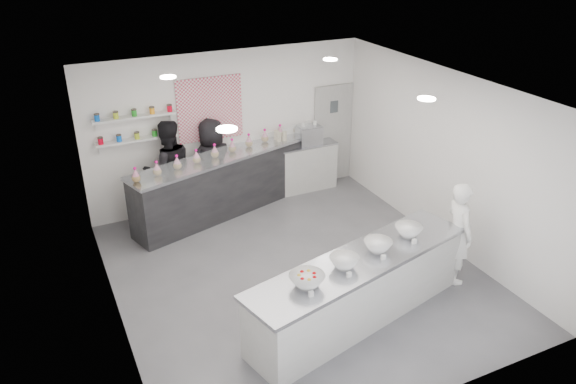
% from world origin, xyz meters
% --- Properties ---
extents(floor, '(6.00, 6.00, 0.00)m').
position_xyz_m(floor, '(0.00, 0.00, 0.00)').
color(floor, '#515156').
rests_on(floor, ground).
extents(ceiling, '(6.00, 6.00, 0.00)m').
position_xyz_m(ceiling, '(0.00, 0.00, 3.00)').
color(ceiling, white).
rests_on(ceiling, floor).
extents(back_wall, '(5.50, 0.00, 5.50)m').
position_xyz_m(back_wall, '(0.00, 3.00, 1.50)').
color(back_wall, white).
rests_on(back_wall, floor).
extents(left_wall, '(0.00, 6.00, 6.00)m').
position_xyz_m(left_wall, '(-2.75, 0.00, 1.50)').
color(left_wall, white).
rests_on(left_wall, floor).
extents(right_wall, '(0.00, 6.00, 6.00)m').
position_xyz_m(right_wall, '(2.75, 0.00, 1.50)').
color(right_wall, white).
rests_on(right_wall, floor).
extents(back_door, '(0.88, 0.04, 2.10)m').
position_xyz_m(back_door, '(2.30, 2.97, 1.05)').
color(back_door, '#9F9E9C').
rests_on(back_door, floor).
extents(pattern_panel, '(1.25, 0.03, 1.20)m').
position_xyz_m(pattern_panel, '(-0.35, 2.98, 1.95)').
color(pattern_panel, '#C63550').
rests_on(pattern_panel, back_wall).
extents(jar_shelf_lower, '(1.45, 0.22, 0.04)m').
position_xyz_m(jar_shelf_lower, '(-1.75, 2.90, 1.60)').
color(jar_shelf_lower, silver).
rests_on(jar_shelf_lower, back_wall).
extents(jar_shelf_upper, '(1.45, 0.22, 0.04)m').
position_xyz_m(jar_shelf_upper, '(-1.75, 2.90, 2.02)').
color(jar_shelf_upper, silver).
rests_on(jar_shelf_upper, back_wall).
extents(preserve_jars, '(1.45, 0.10, 0.56)m').
position_xyz_m(preserve_jars, '(-1.75, 2.88, 1.88)').
color(preserve_jars, red).
rests_on(preserve_jars, jar_shelf_lower).
extents(downlight_0, '(0.24, 0.24, 0.02)m').
position_xyz_m(downlight_0, '(-1.40, -1.00, 2.98)').
color(downlight_0, white).
rests_on(downlight_0, ceiling).
extents(downlight_1, '(0.24, 0.24, 0.02)m').
position_xyz_m(downlight_1, '(1.40, -1.00, 2.98)').
color(downlight_1, white).
rests_on(downlight_1, ceiling).
extents(downlight_2, '(0.24, 0.24, 0.02)m').
position_xyz_m(downlight_2, '(-1.40, 1.60, 2.98)').
color(downlight_2, white).
rests_on(downlight_2, ceiling).
extents(downlight_3, '(0.24, 0.24, 0.02)m').
position_xyz_m(downlight_3, '(1.40, 1.60, 2.98)').
color(downlight_3, white).
rests_on(downlight_3, ceiling).
extents(prep_counter, '(3.70, 1.67, 0.98)m').
position_xyz_m(prep_counter, '(0.29, -1.35, 0.49)').
color(prep_counter, beige).
rests_on(prep_counter, floor).
extents(back_bar, '(3.87, 1.79, 1.19)m').
position_xyz_m(back_bar, '(-0.28, 2.52, 0.59)').
color(back_bar, black).
rests_on(back_bar, floor).
extents(sneeze_guard, '(3.62, 1.12, 0.32)m').
position_xyz_m(sneeze_guard, '(-0.18, 2.20, 1.35)').
color(sneeze_guard, white).
rests_on(sneeze_guard, back_bar).
extents(espresso_ledge, '(1.34, 0.43, 1.00)m').
position_xyz_m(espresso_ledge, '(1.55, 2.78, 0.50)').
color(espresso_ledge, beige).
rests_on(espresso_ledge, floor).
extents(espresso_machine, '(0.49, 0.34, 0.37)m').
position_xyz_m(espresso_machine, '(1.64, 2.78, 1.18)').
color(espresso_machine, '#93969E').
rests_on(espresso_machine, espresso_ledge).
extents(cup_stacks, '(0.24, 0.24, 0.38)m').
position_xyz_m(cup_stacks, '(1.00, 2.78, 1.19)').
color(cup_stacks, '#C3BD8C').
rests_on(cup_stacks, espresso_ledge).
extents(prep_bowls, '(2.40, 1.05, 0.16)m').
position_xyz_m(prep_bowls, '(0.29, -1.35, 1.06)').
color(prep_bowls, white).
rests_on(prep_bowls, prep_counter).
extents(label_cards, '(2.01, 0.04, 0.07)m').
position_xyz_m(label_cards, '(0.17, -1.86, 1.02)').
color(label_cards, white).
rests_on(label_cards, prep_counter).
extents(cookie_bags, '(3.62, 1.23, 0.27)m').
position_xyz_m(cookie_bags, '(-0.28, 2.52, 1.32)').
color(cookie_bags, '#CC799C').
rests_on(cookie_bags, back_bar).
extents(woman_prep, '(0.50, 0.66, 1.65)m').
position_xyz_m(woman_prep, '(2.17, -1.15, 0.83)').
color(woman_prep, white).
rests_on(woman_prep, floor).
extents(staff_left, '(0.94, 0.74, 1.92)m').
position_xyz_m(staff_left, '(-1.27, 2.77, 0.96)').
color(staff_left, black).
rests_on(staff_left, floor).
extents(staff_right, '(0.94, 0.67, 1.82)m').
position_xyz_m(staff_right, '(-0.42, 2.77, 0.91)').
color(staff_right, black).
rests_on(staff_right, floor).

